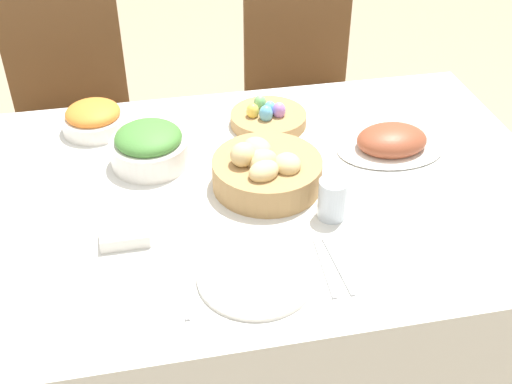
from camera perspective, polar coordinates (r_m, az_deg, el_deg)
ground_plane at (r=2.12m, az=-1.21°, el=-15.86°), size 12.00×12.00×0.00m
dining_table at (r=1.84m, az=-1.36°, el=-8.90°), size 1.61×1.01×0.73m
chair_far_right at (r=2.50m, az=4.37°, el=8.67°), size 0.44×0.44×0.96m
chair_far_left at (r=2.44m, az=-15.86°, el=6.49°), size 0.45×0.45×0.96m
bread_basket at (r=1.58m, az=0.89°, el=1.98°), size 0.27×0.27×0.13m
egg_basket at (r=1.85m, az=1.07°, el=6.63°), size 0.22×0.22×0.08m
ham_platter at (r=1.77m, az=11.95°, el=4.38°), size 0.30×0.21×0.08m
green_salad_bowl at (r=1.69m, az=-9.46°, el=4.02°), size 0.20×0.20×0.11m
carrot_bowl at (r=1.88m, az=-14.23°, el=6.38°), size 0.18×0.18×0.08m
dinner_plate at (r=1.35m, az=-0.00°, el=-7.50°), size 0.25×0.25×0.01m
fork at (r=1.34m, az=-6.34°, el=-8.41°), size 0.02×0.18×0.00m
knife at (r=1.39m, az=6.11°, el=-6.69°), size 0.02×0.18×0.00m
spoon at (r=1.39m, az=7.30°, el=-6.51°), size 0.02×0.18×0.00m
drinking_cup at (r=1.50m, az=6.82°, el=-0.62°), size 0.07×0.07×0.10m
butter_dish at (r=1.46m, az=-11.55°, el=-3.83°), size 0.11×0.07×0.03m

